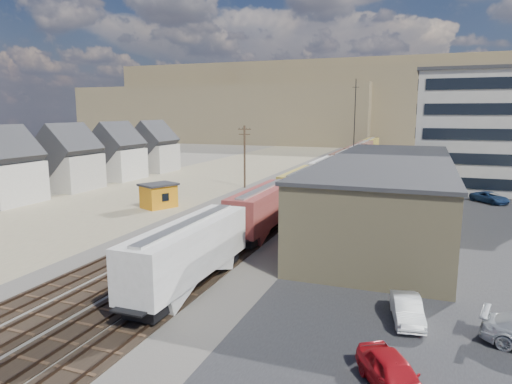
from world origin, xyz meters
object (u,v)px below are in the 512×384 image
(parked_car_red, at_px, (393,375))
(parked_car_white, at_px, (407,310))
(freight_train, at_px, (336,165))
(maintenance_shed, at_px, (159,195))
(parked_car_blue, at_px, (490,198))
(utility_pole_north, at_px, (245,155))

(parked_car_red, bearing_deg, parked_car_white, 57.27)
(freight_train, xyz_separation_m, parked_car_red, (14.08, -60.63, -1.99))
(maintenance_shed, distance_m, parked_car_white, 38.58)
(maintenance_shed, height_order, parked_car_white, maintenance_shed)
(maintenance_shed, distance_m, parked_car_blue, 44.00)
(utility_pole_north, bearing_deg, freight_train, 45.18)
(parked_car_blue, bearing_deg, utility_pole_north, 138.71)
(parked_car_white, xyz_separation_m, parked_car_blue, (8.88, 40.91, 0.00))
(freight_train, bearing_deg, maintenance_shed, -118.83)
(parked_car_red, bearing_deg, freight_train, 72.48)
(freight_train, height_order, utility_pole_north, utility_pole_north)
(parked_car_red, height_order, parked_car_white, parked_car_red)
(utility_pole_north, distance_m, parked_car_blue, 35.83)
(freight_train, bearing_deg, utility_pole_north, -134.82)
(utility_pole_north, distance_m, maintenance_shed, 19.10)
(freight_train, bearing_deg, parked_car_blue, -28.03)
(utility_pole_north, height_order, parked_car_red, utility_pole_north)
(parked_car_white, bearing_deg, parked_car_red, -102.31)
(utility_pole_north, height_order, parked_car_blue, utility_pole_north)
(maintenance_shed, bearing_deg, parked_car_white, -36.08)
(utility_pole_north, relative_size, maintenance_shed, 1.89)
(freight_train, relative_size, maintenance_shed, 22.62)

